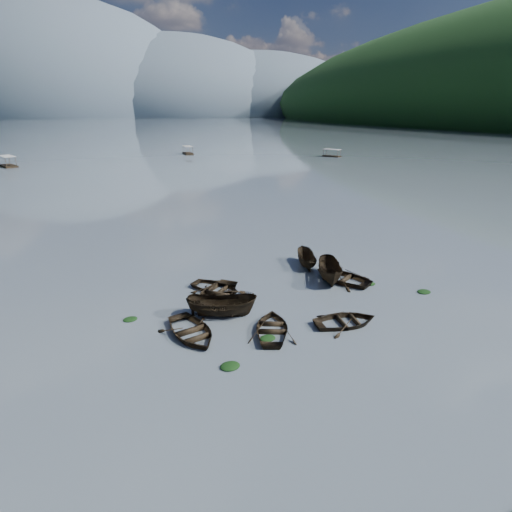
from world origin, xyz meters
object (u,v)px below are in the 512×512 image
object	(u,v)px
rowboat_3	(342,280)
pontoon_left	(9,167)
rowboat_0	(192,336)
pontoon_centre	(188,154)

from	to	relation	value
rowboat_3	pontoon_left	xyz separation A→B (m)	(-40.45, 90.36, 0.00)
rowboat_0	pontoon_left	world-z (taller)	pontoon_left
rowboat_0	pontoon_centre	size ratio (longest dim) A/B	0.78
rowboat_0	pontoon_left	size ratio (longest dim) A/B	0.72
pontoon_left	pontoon_centre	distance (m)	50.36
rowboat_3	pontoon_left	world-z (taller)	pontoon_left
rowboat_0	rowboat_3	size ratio (longest dim) A/B	0.97
pontoon_left	rowboat_0	bearing A→B (deg)	-98.81
rowboat_0	rowboat_3	distance (m)	14.28
rowboat_0	pontoon_left	distance (m)	98.33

